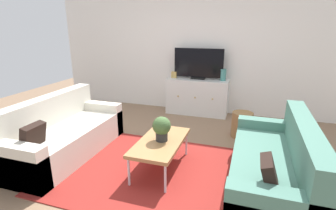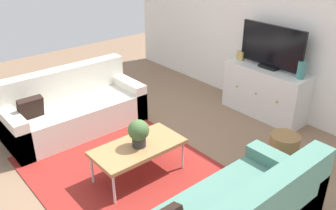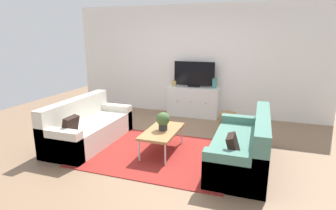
% 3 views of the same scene
% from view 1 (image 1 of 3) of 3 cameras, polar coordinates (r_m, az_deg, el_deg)
% --- Properties ---
extents(ground_plane, '(10.00, 10.00, 0.00)m').
position_cam_1_polar(ground_plane, '(3.51, -2.17, -13.25)').
color(ground_plane, '#84664C').
extents(wall_back, '(6.40, 0.12, 2.70)m').
position_cam_1_polar(wall_back, '(5.51, 7.13, 12.56)').
color(wall_back, white).
rests_on(wall_back, ground_plane).
extents(area_rug, '(2.50, 1.90, 0.01)m').
position_cam_1_polar(area_rug, '(3.39, -3.08, -14.37)').
color(area_rug, maroon).
rests_on(area_rug, ground_plane).
extents(couch_left_side, '(0.80, 1.86, 0.82)m').
position_cam_1_polar(couch_left_side, '(4.00, -22.57, -6.29)').
color(couch_left_side, beige).
rests_on(couch_left_side, ground_plane).
extents(couch_right_side, '(0.80, 1.86, 0.82)m').
position_cam_1_polar(couch_right_side, '(3.14, 23.11, -12.94)').
color(couch_right_side, '#4C7A6B').
rests_on(couch_right_side, ground_plane).
extents(coffee_table, '(0.52, 1.01, 0.40)m').
position_cam_1_polar(coffee_table, '(3.27, -1.66, -8.34)').
color(coffee_table, '#A37547').
rests_on(coffee_table, ground_plane).
extents(potted_plant, '(0.23, 0.23, 0.31)m').
position_cam_1_polar(potted_plant, '(3.19, -1.42, -5.01)').
color(potted_plant, '#2D2D2D').
rests_on(potted_plant, coffee_table).
extents(tv_console, '(1.25, 0.47, 0.73)m').
position_cam_1_polar(tv_console, '(5.40, 6.49, 1.88)').
color(tv_console, silver).
rests_on(tv_console, ground_plane).
extents(flat_screen_tv, '(1.00, 0.16, 0.62)m').
position_cam_1_polar(flat_screen_tv, '(5.28, 6.79, 9.03)').
color(flat_screen_tv, black).
rests_on(flat_screen_tv, tv_console).
extents(glass_vase, '(0.11, 0.11, 0.23)m').
position_cam_1_polar(glass_vase, '(5.22, 12.14, 6.53)').
color(glass_vase, teal).
rests_on(glass_vase, tv_console).
extents(mantel_clock, '(0.11, 0.07, 0.13)m').
position_cam_1_polar(mantel_clock, '(5.42, 1.38, 6.74)').
color(mantel_clock, tan).
rests_on(mantel_clock, tv_console).
extents(wicker_basket, '(0.34, 0.34, 0.42)m').
position_cam_1_polar(wicker_basket, '(4.44, 16.04, -4.20)').
color(wicker_basket, olive).
rests_on(wicker_basket, ground_plane).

